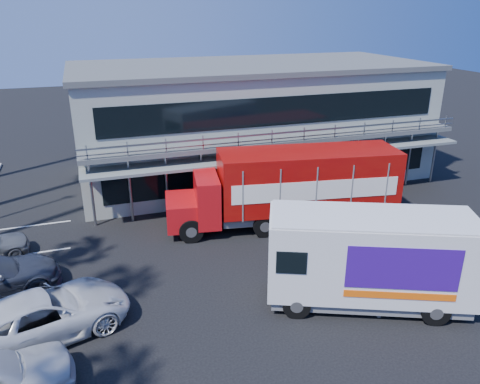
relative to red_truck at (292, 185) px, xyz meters
name	(u,v)px	position (x,y,z in m)	size (l,w,h in m)	color
ground	(306,298)	(-2.21, -6.37, -2.17)	(120.00, 120.00, 0.00)	black
building	(251,120)	(0.79, 8.57, 1.49)	(22.40, 12.00, 7.30)	#979E91
red_truck	(292,185)	(0.00, 0.00, 0.00)	(11.97, 4.49, 3.94)	#B10E13
white_van	(370,258)	(-0.21, -7.38, -0.24)	(7.85, 5.28, 3.64)	silver
parked_car_c	(43,315)	(-11.71, -5.57, -1.36)	(2.69, 5.84, 1.62)	silver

